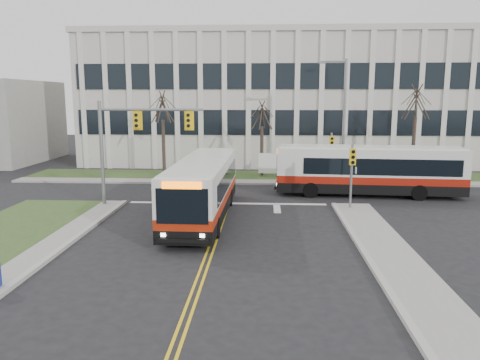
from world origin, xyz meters
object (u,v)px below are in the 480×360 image
at_px(streetlight, 342,114).
at_px(directory_sign, 268,164).
at_px(bus_cross, 369,172).
at_px(bus_main, 203,189).

bearing_deg(streetlight, directory_sign, 166.77).
height_order(streetlight, bus_cross, streetlight).
bearing_deg(bus_cross, streetlight, -164.25).
xyz_separation_m(directory_sign, bus_cross, (6.58, -6.40, 0.42)).
relative_size(bus_main, bus_cross, 0.97).
bearing_deg(directory_sign, bus_cross, -44.22).
relative_size(streetlight, directory_sign, 4.60).
height_order(streetlight, directory_sign, streetlight).
bearing_deg(bus_cross, bus_main, -53.71).
height_order(directory_sign, bus_main, bus_main).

